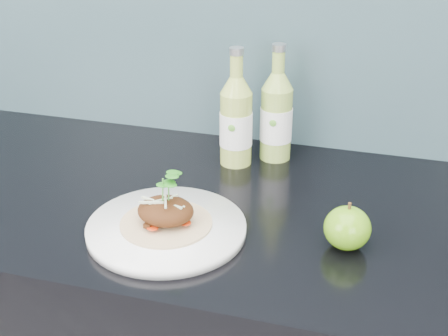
{
  "coord_description": "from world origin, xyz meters",
  "views": [
    {
      "loc": [
        0.24,
        0.77,
        1.44
      ],
      "look_at": [
        -0.01,
        1.63,
        1.0
      ],
      "focal_mm": 50.0,
      "sensor_mm": 36.0,
      "label": 1
    }
  ],
  "objects": [
    {
      "name": "green_apple",
      "position": [
        0.2,
        1.61,
        0.93
      ],
      "size": [
        0.09,
        0.09,
        0.08
      ],
      "rotation": [
        0.0,
        0.0,
        0.32
      ],
      "color": "#4B800D",
      "rests_on": "kitchen_counter"
    },
    {
      "name": "cider_bottle_left",
      "position": [
        -0.05,
        1.85,
        0.99
      ],
      "size": [
        0.07,
        0.07,
        0.24
      ],
      "rotation": [
        0.0,
        0.0,
        -0.15
      ],
      "color": "#A1B64C",
      "rests_on": "kitchen_counter"
    },
    {
      "name": "pork_taco",
      "position": [
        -0.09,
        1.57,
        0.94
      ],
      "size": [
        0.15,
        0.15,
        0.1
      ],
      "color": "tan",
      "rests_on": "dinner_plate"
    },
    {
      "name": "cider_bottle_right",
      "position": [
        0.02,
        1.9,
        0.99
      ],
      "size": [
        0.06,
        0.07,
        0.24
      ],
      "rotation": [
        0.0,
        0.0,
        0.01
      ],
      "color": "#91B049",
      "rests_on": "kitchen_counter"
    },
    {
      "name": "dinner_plate",
      "position": [
        -0.09,
        1.57,
        0.91
      ],
      "size": [
        0.31,
        0.31,
        0.02
      ],
      "color": "white",
      "rests_on": "kitchen_counter"
    }
  ]
}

